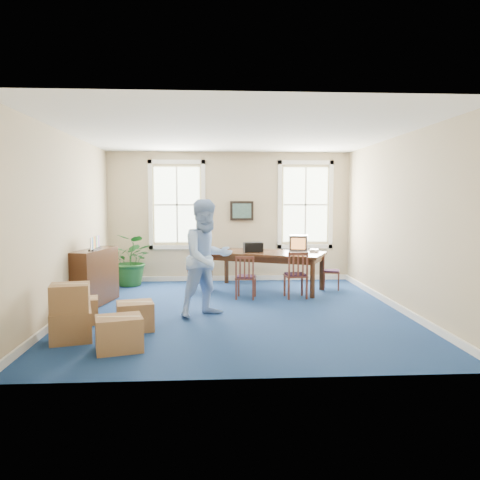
{
  "coord_description": "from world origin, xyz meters",
  "views": [
    {
      "loc": [
        -0.44,
        -8.4,
        2.04
      ],
      "look_at": [
        0.1,
        0.6,
        1.25
      ],
      "focal_mm": 35.0,
      "sensor_mm": 36.0,
      "label": 1
    }
  ],
  "objects": [
    {
      "name": "equipment_bag",
      "position": [
        0.48,
        2.0,
        0.97
      ],
      "size": [
        0.44,
        0.31,
        0.21
      ],
      "primitive_type": "cube",
      "rotation": [
        0.0,
        0.0,
        0.1
      ],
      "color": "black",
      "rests_on": "conference_table"
    },
    {
      "name": "chair_near_left",
      "position": [
        0.25,
        1.08,
        0.45
      ],
      "size": [
        0.47,
        0.47,
        0.89
      ],
      "primitive_type": null,
      "rotation": [
        0.0,
        0.0,
        2.94
      ],
      "color": "brown",
      "rests_on": "ground"
    },
    {
      "name": "cardboard_boxes",
      "position": [
        -2.25,
        -1.59,
        0.44
      ],
      "size": [
        1.91,
        1.91,
        0.88
      ],
      "primitive_type": null,
      "rotation": [
        0.0,
        0.0,
        0.28
      ],
      "color": "#9A6E45",
      "rests_on": "ground"
    },
    {
      "name": "wall_back",
      "position": [
        0.0,
        3.25,
        1.6
      ],
      "size": [
        6.5,
        0.0,
        6.5
      ],
      "primitive_type": "plane",
      "rotation": [
        1.57,
        0.0,
        0.0
      ],
      "color": "tan",
      "rests_on": "ground"
    },
    {
      "name": "brochure_rack",
      "position": [
        -2.68,
        0.64,
        1.2
      ],
      "size": [
        0.2,
        0.6,
        0.26
      ],
      "primitive_type": null,
      "rotation": [
        0.0,
        0.0,
        0.17
      ],
      "color": "#99999E",
      "rests_on": "credenza"
    },
    {
      "name": "ceiling",
      "position": [
        0.0,
        0.0,
        3.2
      ],
      "size": [
        6.5,
        6.5,
        0.0
      ],
      "primitive_type": "plane",
      "rotation": [
        3.14,
        0.0,
        0.0
      ],
      "color": "white",
      "rests_on": "ground"
    },
    {
      "name": "baseboard_left",
      "position": [
        -2.97,
        0.0,
        0.06
      ],
      "size": [
        0.04,
        6.5,
        0.12
      ],
      "primitive_type": "cube",
      "color": "white",
      "rests_on": "ground"
    },
    {
      "name": "window_right",
      "position": [
        1.9,
        3.23,
        1.9
      ],
      "size": [
        1.4,
        0.12,
        2.2
      ],
      "primitive_type": null,
      "color": "white",
      "rests_on": "ground"
    },
    {
      "name": "conference_table",
      "position": [
        0.77,
        1.94,
        0.43
      ],
      "size": [
        2.77,
        2.09,
        0.86
      ],
      "primitive_type": null,
      "rotation": [
        0.0,
        0.0,
        -0.43
      ],
      "color": "#412413",
      "rests_on": "ground"
    },
    {
      "name": "wall_left",
      "position": [
        -3.0,
        0.0,
        1.6
      ],
      "size": [
        0.0,
        6.5,
        6.5
      ],
      "primitive_type": "plane",
      "rotation": [
        1.57,
        0.0,
        1.57
      ],
      "color": "tan",
      "rests_on": "ground"
    },
    {
      "name": "floor",
      "position": [
        0.0,
        0.0,
        0.0
      ],
      "size": [
        6.5,
        6.5,
        0.0
      ],
      "primitive_type": "plane",
      "color": "navy",
      "rests_on": "ground"
    },
    {
      "name": "credenza",
      "position": [
        -2.7,
        0.64,
        0.53
      ],
      "size": [
        0.67,
        1.41,
        1.07
      ],
      "primitive_type": "cube",
      "rotation": [
        0.0,
        0.0,
        -0.22
      ],
      "color": "#412413",
      "rests_on": "ground"
    },
    {
      "name": "baseboard_back",
      "position": [
        0.0,
        3.22,
        0.06
      ],
      "size": [
        6.0,
        0.04,
        0.12
      ],
      "primitive_type": "cube",
      "color": "white",
      "rests_on": "ground"
    },
    {
      "name": "wall_front",
      "position": [
        0.0,
        -3.25,
        1.6
      ],
      "size": [
        6.5,
        0.0,
        6.5
      ],
      "primitive_type": "plane",
      "rotation": [
        -1.57,
        0.0,
        0.0
      ],
      "color": "tan",
      "rests_on": "ground"
    },
    {
      "name": "chair_end_right",
      "position": [
        2.26,
        1.94,
        0.42
      ],
      "size": [
        0.46,
        0.46,
        0.83
      ],
      "primitive_type": null,
      "rotation": [
        0.0,
        0.0,
        1.29
      ],
      "color": "brown",
      "rests_on": "ground"
    },
    {
      "name": "potted_plant",
      "position": [
        -2.33,
        2.66,
        0.61
      ],
      "size": [
        1.36,
        1.28,
        1.23
      ],
      "primitive_type": "imported",
      "rotation": [
        0.0,
        0.0,
        -0.34
      ],
      "color": "#1A4D1E",
      "rests_on": "ground"
    },
    {
      "name": "crt_tv",
      "position": [
        1.51,
        2.0,
        1.05
      ],
      "size": [
        0.5,
        0.53,
        0.37
      ],
      "primitive_type": null,
      "rotation": [
        0.0,
        0.0,
        -0.24
      ],
      "color": "#B7B7BC",
      "rests_on": "conference_table"
    },
    {
      "name": "man",
      "position": [
        -0.53,
        -0.31,
        1.02
      ],
      "size": [
        1.25,
        1.19,
        2.04
      ],
      "primitive_type": "imported",
      "rotation": [
        0.0,
        0.0,
        0.57
      ],
      "color": "#A1C7FF",
      "rests_on": "ground"
    },
    {
      "name": "wall_picture",
      "position": [
        0.3,
        3.2,
        1.75
      ],
      "size": [
        0.58,
        0.06,
        0.48
      ],
      "primitive_type": null,
      "color": "black",
      "rests_on": "ground"
    },
    {
      "name": "window_left",
      "position": [
        -1.3,
        3.23,
        1.9
      ],
      "size": [
        1.4,
        0.12,
        2.2
      ],
      "primitive_type": null,
      "color": "white",
      "rests_on": "ground"
    },
    {
      "name": "wall_right",
      "position": [
        3.0,
        0.0,
        1.6
      ],
      "size": [
        0.0,
        6.5,
        6.5
      ],
      "primitive_type": "plane",
      "rotation": [
        1.57,
        0.0,
        -1.57
      ],
      "color": "tan",
      "rests_on": "ground"
    },
    {
      "name": "chair_end_left",
      "position": [
        -0.73,
        1.94,
        0.52
      ],
      "size": [
        0.54,
        0.54,
        1.05
      ],
      "primitive_type": null,
      "rotation": [
        0.0,
        0.0,
        -1.72
      ],
      "color": "brown",
      "rests_on": "ground"
    },
    {
      "name": "baseboard_right",
      "position": [
        2.97,
        0.0,
        0.06
      ],
      "size": [
        0.04,
        6.5,
        0.12
      ],
      "primitive_type": "cube",
      "color": "white",
      "rests_on": "ground"
    },
    {
      "name": "chair_near_right",
      "position": [
        1.28,
        1.08,
        0.48
      ],
      "size": [
        0.46,
        0.46,
        0.97
      ],
      "primitive_type": null,
      "rotation": [
        0.0,
        0.0,
        3.21
      ],
      "color": "brown",
      "rests_on": "ground"
    },
    {
      "name": "game_console",
      "position": [
        1.86,
        1.94,
        0.89
      ],
      "size": [
        0.25,
        0.27,
        0.06
      ],
      "primitive_type": "cube",
      "rotation": [
        0.0,
        0.0,
        -0.36
      ],
      "color": "white",
      "rests_on": "conference_table"
    }
  ]
}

